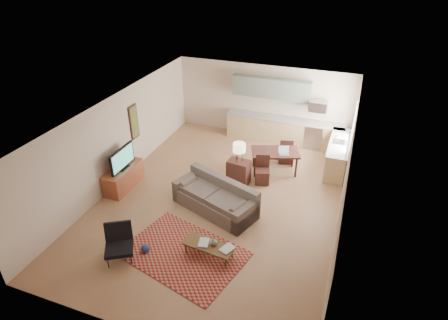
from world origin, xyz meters
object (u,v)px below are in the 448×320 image
at_px(coffee_table, 209,250).
at_px(dining_table, 275,162).
at_px(armchair, 119,245).
at_px(sofa, 215,197).
at_px(tv_credenza, 123,177).
at_px(console_table, 239,172).

bearing_deg(coffee_table, dining_table, 89.20).
bearing_deg(armchair, sofa, 29.90).
xyz_separation_m(coffee_table, dining_table, (0.54, 4.21, 0.19)).
bearing_deg(tv_credenza, armchair, -58.51).
height_order(armchair, tv_credenza, armchair).
xyz_separation_m(sofa, tv_credenza, (-2.98, 0.11, -0.10)).
relative_size(console_table, dining_table, 0.52).
height_order(coffee_table, dining_table, dining_table).
distance_m(sofa, armchair, 2.84).
xyz_separation_m(tv_credenza, console_table, (3.16, 1.39, 0.05)).
bearing_deg(dining_table, console_table, -150.73).
height_order(sofa, tv_credenza, sofa).
relative_size(armchair, tv_credenza, 0.58).
distance_m(coffee_table, dining_table, 4.25).
bearing_deg(coffee_table, sofa, 113.41).
distance_m(sofa, tv_credenza, 2.98).
xyz_separation_m(coffee_table, tv_credenza, (-3.49, 1.81, 0.15)).
distance_m(sofa, console_table, 1.51).
height_order(coffee_table, armchair, armchair).
relative_size(armchair, dining_table, 0.56).
relative_size(armchair, console_table, 1.08).
relative_size(tv_credenza, console_table, 1.86).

